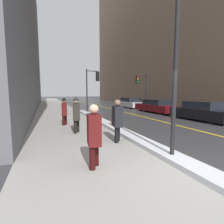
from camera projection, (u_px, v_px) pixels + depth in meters
The scene contains 17 objects.
ground_plane at pixel (186, 171), 4.24m from camera, with size 160.00×160.00×0.00m, color #38383A.
sidewalk_slab at pixel (58, 111), 17.46m from camera, with size 4.00×80.00×0.01m.
road_centre_stripe at pixel (114, 109), 19.58m from camera, with size 0.16×80.00×0.00m.
snow_bank_curb at pixel (107, 124), 10.31m from camera, with size 0.65×15.63×0.15m.
building_facade_left at pixel (5, 22), 19.25m from camera, with size 6.00×36.00×19.19m.
building_facade_right at pixel (150, 26), 27.86m from camera, with size 6.00×36.00×25.07m.
lamp_post at pixel (176, 45), 4.65m from camera, with size 0.28×0.28×5.34m.
traffic_light_near at pixel (93, 82), 16.31m from camera, with size 1.30×0.45×4.02m.
traffic_light_far at pixel (141, 84), 19.52m from camera, with size 1.31×0.32×3.97m.
pedestrian_nearside at pixel (94, 133), 4.35m from camera, with size 0.37×0.56×1.62m.
pedestrian_with_shoulder_bag at pixel (117, 119), 6.66m from camera, with size 0.38×0.76×1.64m.
pedestrian_trailing at pixel (76, 113), 8.15m from camera, with size 0.38×0.57×1.73m.
pedestrian_in_fedora at pixel (64, 110), 10.13m from camera, with size 0.36×0.73×1.63m.
parked_car_black at pixel (202, 111), 11.95m from camera, with size 2.08×4.32×1.31m.
parked_car_maroon at pixel (156, 106), 16.69m from camera, with size 2.00×4.81×1.24m.
parked_car_white at pixel (130, 103), 22.19m from camera, with size 1.76×4.85×1.23m.
fire_hydrant at pixel (113, 122), 9.34m from camera, with size 0.20×0.20×0.70m.
Camera 1 is at (-3.12, -3.14, 1.91)m, focal length 28.00 mm.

